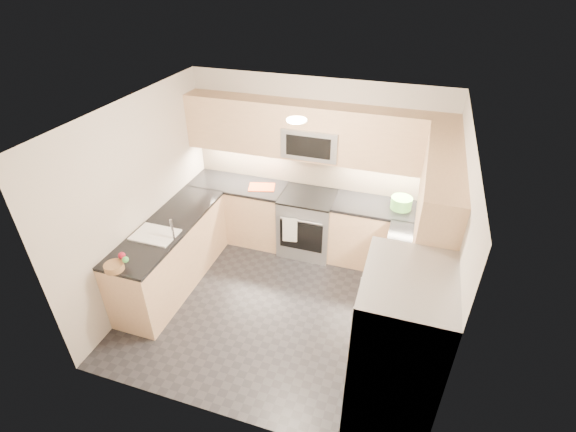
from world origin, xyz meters
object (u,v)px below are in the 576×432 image
Objects in this scene: fruit_basket at (114,267)px; utensil_bowl at (401,203)px; gas_range at (307,224)px; cutting_board at (262,187)px; microwave at (312,141)px; refrigerator at (395,357)px.

utensil_bowl is at bearing 38.66° from fruit_basket.
gas_range is 4.36× the size of fruit_basket.
utensil_bowl is at bearing 1.04° from cutting_board.
gas_range is at bearing -178.04° from utensil_bowl.
microwave reaches higher than refrigerator.
utensil_bowl is 0.75× the size of cutting_board.
utensil_bowl is 1.98m from cutting_board.
cutting_board is (-0.71, 0.01, 0.49)m from gas_range.
utensil_bowl is 1.34× the size of fruit_basket.
gas_range is at bearing -90.00° from microwave.
microwave is at bearing 176.34° from utensil_bowl.
refrigerator is at bearing -85.91° from utensil_bowl.
refrigerator is at bearing -59.12° from gas_range.
microwave is 2.04× the size of cutting_board.
refrigerator reaches higher than gas_range.
gas_range is 1.20× the size of microwave.
cutting_board is 1.78× the size of fruit_basket.
fruit_basket is at bearing -110.85° from cutting_board.
microwave is 1.45m from utensil_bowl.
refrigerator is 8.62× the size of fruit_basket.
microwave is 1.04m from cutting_board.
utensil_bowl reaches higher than fruit_basket.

